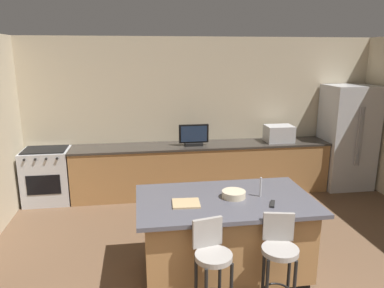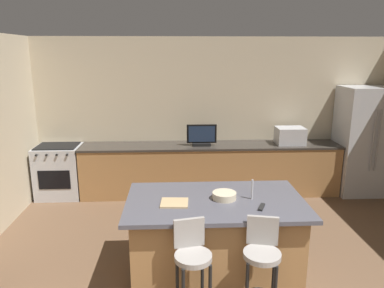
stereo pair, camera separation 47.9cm
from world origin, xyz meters
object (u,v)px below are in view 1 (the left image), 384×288
object	(u,v)px
microwave	(279,134)
tv_remote	(272,204)
tv_monitor	(194,136)
bar_stool_left	(212,263)
refrigerator	(347,137)
fruit_bowl	(234,194)
bar_stool_right	(279,257)
kitchen_island	(224,236)
cutting_board	(186,203)
range_oven	(48,176)

from	to	relation	value
microwave	tv_remote	world-z (taller)	microwave
tv_monitor	bar_stool_left	bearing A→B (deg)	-95.73
refrigerator	fruit_bowl	size ratio (longest dim) A/B	7.28
refrigerator	microwave	size ratio (longest dim) A/B	3.92
refrigerator	bar_stool_right	distance (m)	4.02
kitchen_island	bar_stool_left	distance (m)	0.75
bar_stool_left	cutting_board	size ratio (longest dim) A/B	3.42
refrigerator	cutting_board	xyz separation A→B (m)	(-3.31, -2.49, -0.02)
range_oven	microwave	distance (m)	4.04
fruit_bowl	microwave	bearing A→B (deg)	58.84
range_oven	kitchen_island	bearing A→B (deg)	-45.37
microwave	bar_stool_left	size ratio (longest dim) A/B	0.49
tv_remote	bar_stool_left	bearing A→B (deg)	-125.05
kitchen_island	bar_stool_right	distance (m)	0.80
range_oven	bar_stool_right	distance (m)	4.21
kitchen_island	cutting_board	xyz separation A→B (m)	(-0.44, -0.09, 0.45)
tv_monitor	cutting_board	xyz separation A→B (m)	(-0.47, -2.49, -0.14)
kitchen_island	tv_remote	size ratio (longest dim) A/B	11.22
bar_stool_left	tv_monitor	bearing A→B (deg)	72.32
tv_monitor	bar_stool_right	bearing A→B (deg)	-84.09
refrigerator	cutting_board	distance (m)	4.14
microwave	tv_remote	size ratio (longest dim) A/B	2.82
bar_stool_left	tv_remote	size ratio (longest dim) A/B	5.72
refrigerator	microwave	distance (m)	1.30
range_oven	cutting_board	xyz separation A→B (m)	(1.99, -2.54, 0.47)
range_oven	microwave	world-z (taller)	microwave
tv_remote	cutting_board	bearing A→B (deg)	-166.42
range_oven	bar_stool_left	size ratio (longest dim) A/B	0.94
microwave	refrigerator	bearing A→B (deg)	-2.22
tv_monitor	tv_remote	size ratio (longest dim) A/B	2.98
kitchen_island	tv_monitor	size ratio (longest dim) A/B	3.76
kitchen_island	refrigerator	xyz separation A→B (m)	(2.87, 2.41, 0.47)
microwave	fruit_bowl	world-z (taller)	microwave
refrigerator	tv_remote	bearing A→B (deg)	-132.48
tv_monitor	fruit_bowl	bearing A→B (deg)	-88.33
refrigerator	bar_stool_left	size ratio (longest dim) A/B	1.93
kitchen_island	microwave	distance (m)	2.97
microwave	cutting_board	distance (m)	3.25
fruit_bowl	tv_remote	xyz separation A→B (m)	(0.35, -0.25, -0.03)
bar_stool_left	bar_stool_right	size ratio (longest dim) A/B	0.98
kitchen_island	bar_stool_left	world-z (taller)	bar_stool_left
range_oven	tv_monitor	world-z (taller)	tv_monitor
refrigerator	tv_monitor	xyz separation A→B (m)	(-2.84, -0.00, 0.12)
range_oven	tv_remote	bearing A→B (deg)	-43.19
refrigerator	microwave	xyz separation A→B (m)	(-1.29, 0.05, 0.10)
bar_stool_left	cutting_board	xyz separation A→B (m)	(-0.16, 0.60, 0.34)
bar_stool_right	range_oven	bearing A→B (deg)	143.24
range_oven	bar_stool_left	bearing A→B (deg)	-55.71
microwave	tv_monitor	world-z (taller)	tv_monitor
tv_remote	bar_stool_right	bearing A→B (deg)	-78.21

